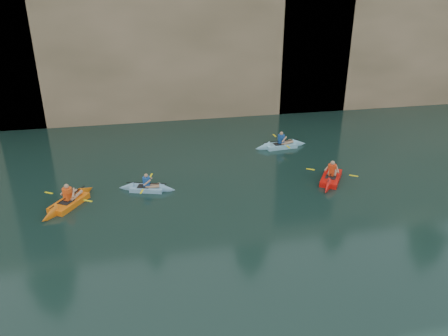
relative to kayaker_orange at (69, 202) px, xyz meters
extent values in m
cube|color=tan|center=(4.32, 19.87, 5.84)|extent=(70.00, 16.00, 12.00)
cube|color=tan|center=(6.32, 12.47, 5.54)|extent=(24.00, 2.40, 11.40)
cube|color=tan|center=(26.32, 12.47, 4.76)|extent=(26.00, 2.40, 9.84)
cube|color=black|center=(0.32, 11.82, 1.44)|extent=(3.50, 1.00, 3.20)
cube|color=black|center=(14.32, 11.82, 2.09)|extent=(5.00, 1.00, 4.50)
cube|color=orange|center=(0.00, 0.00, -0.02)|extent=(2.06, 2.61, 0.28)
cone|color=orange|center=(0.65, 1.03, -0.02)|extent=(1.14, 1.18, 0.77)
cone|color=orange|center=(-0.65, -1.03, -0.02)|extent=(1.14, 1.18, 0.77)
cube|color=black|center=(-0.08, -0.13, 0.10)|extent=(0.70, 0.72, 0.04)
cube|color=#FF5215|center=(0.00, 0.00, 0.39)|extent=(0.38, 0.42, 0.52)
sphere|color=tan|center=(0.00, 0.00, 0.77)|extent=(0.22, 0.22, 0.22)
cylinder|color=black|center=(0.00, 0.00, 0.27)|extent=(1.25, 1.94, 0.04)
cube|color=#FFEF15|center=(-0.88, 0.56, 0.27)|extent=(0.40, 0.29, 0.02)
cube|color=#FFEF15|center=(0.88, -0.56, 0.27)|extent=(0.40, 0.29, 0.02)
cube|color=#82B7DA|center=(3.40, 0.79, -0.04)|extent=(2.19, 1.24, 0.24)
cone|color=#82B7DA|center=(4.34, 0.51, -0.04)|extent=(0.89, 0.83, 0.65)
cone|color=#82B7DA|center=(2.46, 1.07, -0.04)|extent=(0.89, 0.83, 0.65)
cube|color=black|center=(3.26, 0.83, 0.05)|extent=(0.64, 0.54, 0.04)
cube|color=#1C4C9A|center=(3.40, 0.79, 0.30)|extent=(0.34, 0.27, 0.43)
sphere|color=tan|center=(3.40, 0.79, 0.61)|extent=(0.18, 0.18, 0.18)
cylinder|color=black|center=(3.40, 0.79, 0.22)|extent=(1.84, 0.58, 0.04)
cube|color=#FFEF15|center=(3.64, 1.61, 0.22)|extent=(0.20, 0.43, 0.02)
cube|color=#FFEF15|center=(3.16, -0.03, 0.22)|extent=(0.20, 0.43, 0.02)
cube|color=red|center=(12.29, 0.09, -0.02)|extent=(2.14, 2.69, 0.28)
cone|color=red|center=(12.98, 1.15, -0.02)|extent=(1.17, 1.22, 0.77)
cone|color=red|center=(11.60, -0.97, -0.02)|extent=(1.17, 1.22, 0.77)
cube|color=black|center=(12.21, -0.03, 0.10)|extent=(0.71, 0.72, 0.04)
cube|color=red|center=(12.29, 0.09, 0.40)|extent=(0.38, 0.42, 0.52)
sphere|color=tan|center=(12.29, 0.09, 0.77)|extent=(0.22, 0.22, 0.22)
cylinder|color=black|center=(12.29, 0.09, 0.27)|extent=(1.28, 1.94, 0.04)
cube|color=#FFEF15|center=(11.42, 0.66, 0.27)|extent=(0.40, 0.30, 0.02)
cube|color=#FFEF15|center=(13.17, -0.48, 0.27)|extent=(0.40, 0.30, 0.02)
cube|color=#88C9E4|center=(11.29, 4.84, -0.02)|extent=(2.52, 0.98, 0.27)
cone|color=#88C9E4|center=(12.44, 4.95, -0.02)|extent=(0.93, 0.81, 0.73)
cone|color=#88C9E4|center=(10.14, 4.74, -0.02)|extent=(0.93, 0.81, 0.73)
cube|color=black|center=(11.14, 4.83, 0.08)|extent=(0.59, 0.50, 0.04)
cube|color=navy|center=(11.29, 4.84, 0.37)|extent=(0.35, 0.24, 0.49)
sphere|color=tan|center=(11.29, 4.84, 0.72)|extent=(0.21, 0.21, 0.21)
cylinder|color=black|center=(11.29, 4.84, 0.25)|extent=(2.16, 0.22, 0.04)
cube|color=#FFEF15|center=(11.20, 5.83, 0.25)|extent=(0.12, 0.43, 0.02)
cube|color=#FFEF15|center=(11.38, 3.86, 0.25)|extent=(0.12, 0.43, 0.02)
camera|label=1|loc=(3.27, -17.82, 9.04)|focal=35.00mm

